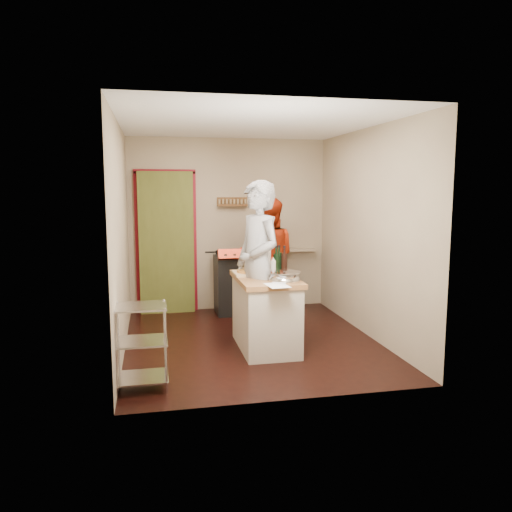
% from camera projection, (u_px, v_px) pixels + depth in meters
% --- Properties ---
extents(floor, '(3.50, 3.50, 0.00)m').
position_uv_depth(floor, '(251.00, 341.00, 6.11)').
color(floor, black).
rests_on(floor, ground).
extents(back_wall, '(3.00, 0.44, 2.60)m').
position_uv_depth(back_wall, '(187.00, 236.00, 7.55)').
color(back_wall, tan).
rests_on(back_wall, ground).
extents(left_wall, '(0.04, 3.50, 2.60)m').
position_uv_depth(left_wall, '(121.00, 238.00, 5.63)').
color(left_wall, tan).
rests_on(left_wall, ground).
extents(right_wall, '(0.04, 3.50, 2.60)m').
position_uv_depth(right_wall, '(369.00, 233.00, 6.23)').
color(right_wall, tan).
rests_on(right_wall, ground).
extents(ceiling, '(3.00, 3.50, 0.02)m').
position_uv_depth(ceiling, '(251.00, 122.00, 5.75)').
color(ceiling, white).
rests_on(ceiling, back_wall).
extents(stove, '(0.60, 0.63, 1.00)m').
position_uv_depth(stove, '(236.00, 283.00, 7.44)').
color(stove, black).
rests_on(stove, ground).
extents(wire_shelving, '(0.48, 0.40, 0.80)m').
position_uv_depth(wire_shelving, '(141.00, 342.00, 4.62)').
color(wire_shelving, silver).
rests_on(wire_shelving, ground).
extents(island, '(0.69, 1.26, 1.16)m').
position_uv_depth(island, '(266.00, 310.00, 5.79)').
color(island, '#BBB09F').
rests_on(island, ground).
extents(person_stripe, '(0.69, 0.83, 1.95)m').
position_uv_depth(person_stripe, '(258.00, 266.00, 5.71)').
color(person_stripe, '#A8A8AD').
rests_on(person_stripe, ground).
extents(person_red, '(0.97, 0.84, 1.72)m').
position_uv_depth(person_red, '(268.00, 257.00, 7.25)').
color(person_red, '#AD280B').
rests_on(person_red, ground).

